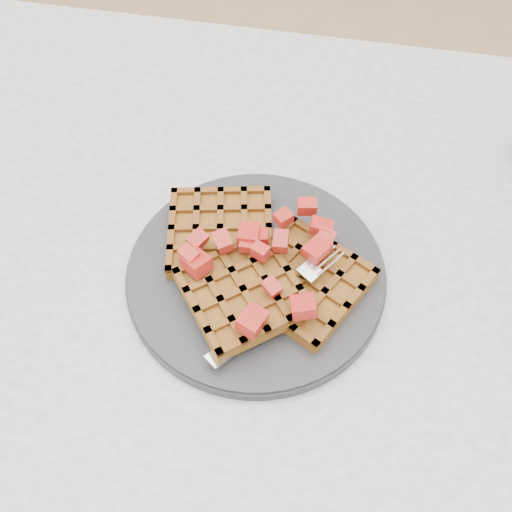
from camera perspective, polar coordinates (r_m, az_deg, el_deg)
name	(u,v)px	position (r m, az deg, el deg)	size (l,w,h in m)	color
ground	(291,457)	(1.30, 3.50, -19.46)	(4.00, 4.00, 0.00)	tan
table	(317,315)	(0.71, 6.09, -5.93)	(1.20, 0.80, 0.75)	silver
plate	(256,273)	(0.59, 0.00, -1.76)	(0.27, 0.27, 0.02)	#242427
waffles	(255,266)	(0.57, -0.06, -1.03)	(0.23, 0.21, 0.03)	brown
strawberry_pile	(256,248)	(0.55, 0.00, 0.82)	(0.15, 0.15, 0.02)	maroon
fork	(285,301)	(0.56, 2.95, -4.55)	(0.02, 0.18, 0.02)	silver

